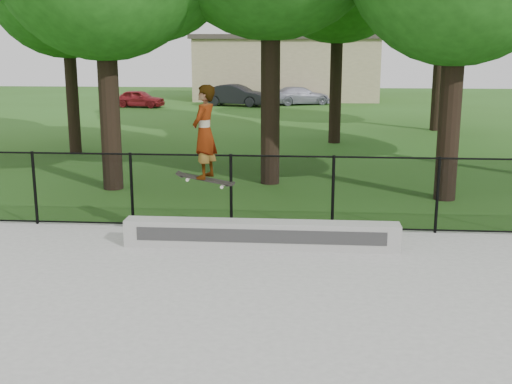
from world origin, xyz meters
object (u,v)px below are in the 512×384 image
at_px(grind_ledge, 261,234).
at_px(skater_airborne, 205,134).
at_px(car_b, 236,95).
at_px(car_c, 300,96).
at_px(car_a, 139,99).

distance_m(grind_ledge, skater_airborne, 2.08).
height_order(grind_ledge, skater_airborne, skater_airborne).
bearing_deg(grind_ledge, car_b, 97.28).
bearing_deg(grind_ledge, car_c, 89.37).
bearing_deg(car_a, skater_airborne, -152.58).
relative_size(grind_ledge, skater_airborne, 2.78).
bearing_deg(grind_ledge, skater_airborne, -168.34).
relative_size(car_b, car_c, 1.02).
bearing_deg(car_c, car_a, 81.88).
height_order(car_b, car_c, car_b).
distance_m(grind_ledge, car_a, 28.19).
xyz_separation_m(car_a, car_b, (5.65, 1.29, 0.13)).
relative_size(car_a, car_b, 0.85).
distance_m(car_c, skater_airborne, 29.38).
distance_m(car_b, car_c, 4.06).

